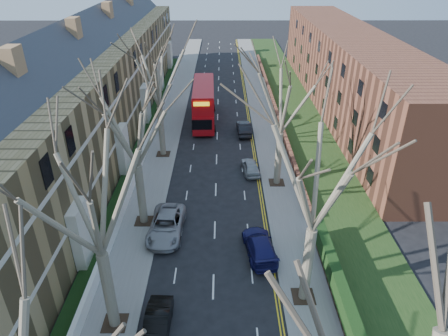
{
  "coord_description": "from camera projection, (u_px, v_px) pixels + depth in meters",
  "views": [
    {
      "loc": [
        0.62,
        -10.1,
        19.35
      ],
      "look_at": [
        0.75,
        18.98,
        3.36
      ],
      "focal_mm": 32.0,
      "sensor_mm": 36.0,
      "label": 1
    }
  ],
  "objects": [
    {
      "name": "car_left_far",
      "position": [
        166.0,
        225.0,
        30.58
      ],
      "size": [
        2.75,
        5.58,
        1.52
      ],
      "primitive_type": "imported",
      "rotation": [
        0.0,
        0.0,
        -0.04
      ],
      "color": "gray",
      "rests_on": "ground"
    },
    {
      "name": "double_decker_bus",
      "position": [
        204.0,
        104.0,
        50.06
      ],
      "size": [
        3.05,
        11.22,
        4.66
      ],
      "rotation": [
        0.0,
        0.0,
        3.17
      ],
      "color": "#AA0C11",
      "rests_on": "ground"
    },
    {
      "name": "car_right_mid",
      "position": [
        250.0,
        167.0,
        39.08
      ],
      "size": [
        1.98,
        3.91,
        1.28
      ],
      "primitive_type": "imported",
      "rotation": [
        0.0,
        0.0,
        3.27
      ],
      "color": "#979B9F",
      "rests_on": "ground"
    },
    {
      "name": "car_right_near",
      "position": [
        260.0,
        246.0,
        28.56
      ],
      "size": [
        2.59,
        5.04,
        1.4
      ],
      "primitive_type": "imported",
      "rotation": [
        0.0,
        0.0,
        3.28
      ],
      "color": "#171751",
      "rests_on": "ground"
    },
    {
      "name": "car_left_mid",
      "position": [
        157.0,
        325.0,
        22.62
      ],
      "size": [
        1.46,
        4.01,
        1.31
      ],
      "primitive_type": "imported",
      "rotation": [
        0.0,
        0.0,
        -0.02
      ],
      "color": "black",
      "rests_on": "ground"
    },
    {
      "name": "tree_left_mid",
      "position": [
        89.0,
        186.0,
        18.81
      ],
      "size": [
        10.5,
        10.5,
        14.71
      ],
      "color": "#746A53",
      "rests_on": "ground"
    },
    {
      "name": "tree_right_mid",
      "position": [
        321.0,
        165.0,
        20.6
      ],
      "size": [
        10.5,
        10.5,
        14.71
      ],
      "color": "#746A53",
      "rests_on": "ground"
    },
    {
      "name": "terrace_left",
      "position": [
        89.0,
        96.0,
        42.62
      ],
      "size": [
        9.7,
        78.0,
        13.6
      ],
      "color": "olive",
      "rests_on": "ground"
    },
    {
      "name": "car_right_far",
      "position": [
        244.0,
        128.0,
        47.3
      ],
      "size": [
        1.74,
        4.41,
        1.43
      ],
      "primitive_type": "imported",
      "rotation": [
        0.0,
        0.0,
        3.19
      ],
      "color": "black",
      "rests_on": "ground"
    },
    {
      "name": "pavement_right",
      "position": [
        263.0,
        116.0,
        52.34
      ],
      "size": [
        3.0,
        102.0,
        0.12
      ],
      "primitive_type": "cube",
      "color": "slate",
      "rests_on": "ground"
    },
    {
      "name": "pavement_left",
      "position": [
        172.0,
        117.0,
        52.3
      ],
      "size": [
        3.0,
        102.0,
        0.12
      ],
      "primitive_type": "cube",
      "color": "slate",
      "rests_on": "ground"
    },
    {
      "name": "flats_right",
      "position": [
        348.0,
        71.0,
        53.52
      ],
      "size": [
        13.97,
        54.0,
        10.0
      ],
      "color": "brown",
      "rests_on": "ground"
    },
    {
      "name": "tree_right_far",
      "position": [
        284.0,
        88.0,
        33.02
      ],
      "size": [
        10.15,
        10.15,
        14.22
      ],
      "color": "#746A53",
      "rests_on": "ground"
    },
    {
      "name": "front_wall_left",
      "position": [
        149.0,
        138.0,
        45.01
      ],
      "size": [
        0.3,
        78.0,
        1.0
      ],
      "color": "white",
      "rests_on": "ground"
    },
    {
      "name": "tree_left_dist",
      "position": [
        156.0,
        66.0,
        38.08
      ],
      "size": [
        10.5,
        10.5,
        14.71
      ],
      "color": "#746A53",
      "rests_on": "ground"
    },
    {
      "name": "grass_verge_right",
      "position": [
        298.0,
        116.0,
        52.32
      ],
      "size": [
        6.0,
        102.0,
        0.06
      ],
      "color": "#183212",
      "rests_on": "ground"
    },
    {
      "name": "tree_left_far",
      "position": [
        132.0,
        115.0,
        27.72
      ],
      "size": [
        10.15,
        10.15,
        14.22
      ],
      "color": "#746A53",
      "rests_on": "ground"
    }
  ]
}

